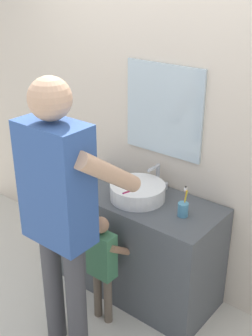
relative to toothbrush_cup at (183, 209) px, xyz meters
The scene contains 8 objects.
ground_plane 0.98m from the toothbrush_cup, 143.01° to the right, with size 14.00×14.00×0.00m, color silver.
back_wall 0.70m from the toothbrush_cup, 137.84° to the left, with size 4.40×0.10×2.70m.
vanity_cabinet 0.59m from the toothbrush_cup, behind, with size 1.20×0.54×0.81m, color #4C5156.
sink_basin 0.37m from the toothbrush_cup, behind, with size 0.39×0.39×0.11m.
faucet 0.44m from the toothbrush_cup, 148.25° to the left, with size 0.18×0.14×0.18m.
toothbrush_cup is the anchor object (origin of this frame).
child_toddler 0.65m from the toothbrush_cup, 134.26° to the right, with size 0.26×0.26×0.84m.
adult_parent 0.83m from the toothbrush_cup, 120.83° to the right, with size 0.56×0.58×1.80m.
Camera 1 is at (1.63, -1.87, 2.30)m, focal length 46.49 mm.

